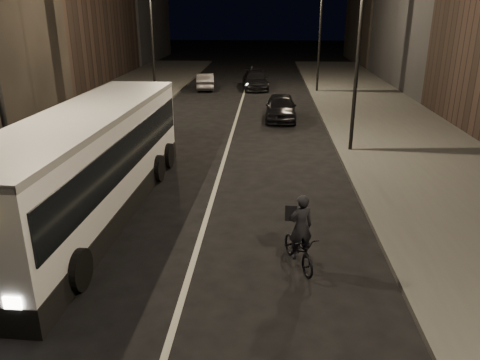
# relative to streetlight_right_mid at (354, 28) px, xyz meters

# --- Properties ---
(ground) EXTENTS (180.00, 180.00, 0.00)m
(ground) POSITION_rel_streetlight_right_mid_xyz_m (-5.33, -12.00, -5.36)
(ground) COLOR black
(ground) RESTS_ON ground
(sidewalk_right) EXTENTS (7.00, 70.00, 0.16)m
(sidewalk_right) POSITION_rel_streetlight_right_mid_xyz_m (3.17, 2.00, -5.28)
(sidewalk_right) COLOR #3E3E3B
(sidewalk_right) RESTS_ON ground
(sidewalk_left) EXTENTS (7.00, 70.00, 0.16)m
(sidewalk_left) POSITION_rel_streetlight_right_mid_xyz_m (-13.83, 2.00, -5.28)
(sidewalk_left) COLOR #3E3E3B
(sidewalk_left) RESTS_ON ground
(streetlight_right_mid) EXTENTS (1.20, 0.44, 8.12)m
(streetlight_right_mid) POSITION_rel_streetlight_right_mid_xyz_m (0.00, 0.00, 0.00)
(streetlight_right_mid) COLOR black
(streetlight_right_mid) RESTS_ON sidewalk_right
(streetlight_right_far) EXTENTS (1.20, 0.44, 8.12)m
(streetlight_right_far) POSITION_rel_streetlight_right_mid_xyz_m (0.00, 16.00, 0.00)
(streetlight_right_far) COLOR black
(streetlight_right_far) RESTS_ON sidewalk_right
(streetlight_left_near) EXTENTS (1.20, 0.44, 8.12)m
(streetlight_left_near) POSITION_rel_streetlight_right_mid_xyz_m (-10.66, -8.00, 0.00)
(streetlight_left_near) COLOR black
(streetlight_left_near) RESTS_ON sidewalk_left
(streetlight_left_far) EXTENTS (1.20, 0.44, 8.12)m
(streetlight_left_far) POSITION_rel_streetlight_right_mid_xyz_m (-10.66, 10.00, 0.00)
(streetlight_left_far) COLOR black
(streetlight_left_far) RESTS_ON sidewalk_left
(city_bus) EXTENTS (3.13, 12.22, 3.27)m
(city_bus) POSITION_rel_streetlight_right_mid_xyz_m (-8.93, -7.17, -3.58)
(city_bus) COLOR white
(city_bus) RESTS_ON ground
(cyclist_on_bicycle) EXTENTS (1.16, 1.85, 2.02)m
(cyclist_on_bicycle) POSITION_rel_streetlight_right_mid_xyz_m (-2.63, -10.14, -4.69)
(cyclist_on_bicycle) COLOR black
(cyclist_on_bicycle) RESTS_ON ground
(car_near) EXTENTS (1.81, 4.35, 1.47)m
(car_near) POSITION_rel_streetlight_right_mid_xyz_m (-2.73, 6.50, -4.63)
(car_near) COLOR black
(car_near) RESTS_ON ground
(car_mid) EXTENTS (1.83, 4.02, 1.28)m
(car_mid) POSITION_rel_streetlight_right_mid_xyz_m (-8.53, 17.04, -4.72)
(car_mid) COLOR #3E3E40
(car_mid) RESTS_ON ground
(car_far) EXTENTS (2.42, 4.95, 1.39)m
(car_far) POSITION_rel_streetlight_right_mid_xyz_m (-4.53, 17.52, -4.67)
(car_far) COLOR black
(car_far) RESTS_ON ground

